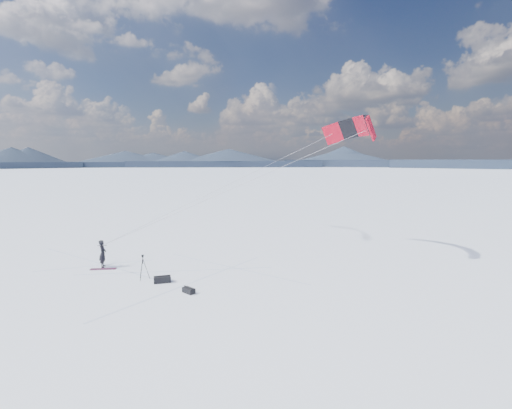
# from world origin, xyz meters

# --- Properties ---
(ground) EXTENTS (1800.00, 1800.00, 0.00)m
(ground) POSITION_xyz_m (0.00, 0.00, 0.00)
(ground) COLOR white
(horizon_hills) EXTENTS (704.47, 706.88, 8.88)m
(horizon_hills) POSITION_xyz_m (-0.00, 0.00, 3.66)
(horizon_hills) COLOR black
(horizon_hills) RESTS_ON ground
(snow_tracks) EXTENTS (13.93, 10.25, 0.01)m
(snow_tracks) POSITION_xyz_m (-1.44, -0.32, 0.00)
(snow_tracks) COLOR silver
(snow_tracks) RESTS_ON ground
(snowkiter) EXTENTS (0.55, 0.70, 1.70)m
(snowkiter) POSITION_xyz_m (-2.46, 2.04, 0.00)
(snowkiter) COLOR black
(snowkiter) RESTS_ON ground
(snowboard) EXTENTS (1.54, 0.51, 0.04)m
(snowboard) POSITION_xyz_m (-2.24, 1.57, 0.02)
(snowboard) COLOR #6C1A45
(snowboard) RESTS_ON ground
(tripod) EXTENTS (0.62, 0.59, 1.39)m
(tripod) POSITION_xyz_m (0.86, -0.13, 0.89)
(tripod) COLOR black
(tripod) RESTS_ON ground
(gear_bag_a) EXTENTS (0.98, 0.69, 0.40)m
(gear_bag_a) POSITION_xyz_m (2.07, -0.62, 0.18)
(gear_bag_a) COLOR black
(gear_bag_a) RESTS_ON ground
(gear_bag_b) EXTENTS (0.73, 0.69, 0.31)m
(gear_bag_b) POSITION_xyz_m (3.87, -2.11, 0.14)
(gear_bag_b) COLOR black
(gear_bag_b) RESTS_ON ground
(power_kite) EXTENTS (17.47, 8.22, 8.31)m
(power_kite) POSITION_xyz_m (13.67, 7.19, 8.72)
(power_kite) COLOR #B2091C
(power_kite) RESTS_ON ground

